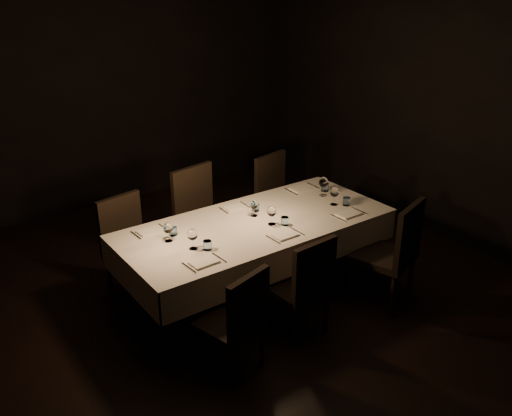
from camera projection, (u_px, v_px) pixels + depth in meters
room at (256, 144)px, 4.63m from camera, size 5.01×6.01×3.01m
dining_table at (256, 229)px, 4.95m from camera, size 2.52×1.12×0.76m
chair_near_left at (238, 318)px, 4.01m from camera, size 0.52×0.52×0.89m
place_setting_near_left at (199, 245)px, 4.34m from camera, size 0.32×0.40×0.18m
chair_near_center at (304, 283)px, 4.43m from camera, size 0.46×0.46×0.92m
place_setting_near_center at (279, 221)px, 4.78m from camera, size 0.31×0.40×0.17m
chair_near_right at (394, 249)px, 4.87m from camera, size 0.61×0.61×1.02m
place_setting_near_right at (342, 201)px, 5.19m from camera, size 0.33×0.41×0.18m
chair_far_left at (129, 241)px, 5.09m from camera, size 0.53×0.53×0.95m
place_setting_far_left at (163, 230)px, 4.62m from camera, size 0.31×0.40×0.17m
chair_far_center at (202, 214)px, 5.54m from camera, size 0.59×0.59×1.05m
place_setting_far_center at (248, 206)px, 5.09m from camera, size 0.29×0.39×0.16m
chair_far_right at (278, 195)px, 6.10m from camera, size 0.57×0.57×0.99m
place_setting_far_right at (317, 185)px, 5.55m from camera, size 0.36×0.42×0.20m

